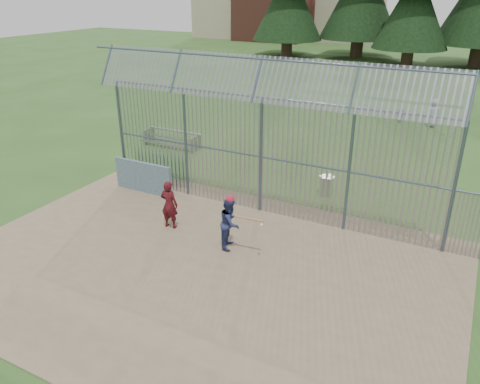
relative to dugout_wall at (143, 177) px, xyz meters
The scene contains 12 objects.
ground 5.47m from the dugout_wall, 32.23° to the right, with size 120.00×120.00×0.00m, color #2D511E.
dirt_infield 5.75m from the dugout_wall, 36.47° to the right, with size 14.00×10.00×0.02m, color #756047.
dugout_wall is the anchor object (origin of this frame).
batter 5.30m from the dugout_wall, 22.94° to the right, with size 0.76×0.60×1.57m, color navy.
onlooker 3.17m from the dugout_wall, 36.38° to the right, with size 0.59×0.38×1.60m, color maroon.
bg_kid_standing 16.97m from the dugout_wall, 59.60° to the left, with size 0.77×0.50×1.57m, color gray.
bg_kid_seated 16.26m from the dugout_wall, 65.07° to the left, with size 0.58×0.24×0.98m, color slate.
batting_gear 5.54m from the dugout_wall, 22.65° to the right, with size 1.36×0.52×0.55m.
trash_can 6.92m from the dugout_wall, 25.66° to the left, with size 0.56×0.56×0.82m.
bleacher 5.61m from the dugout_wall, 114.29° to the left, with size 3.00×0.95×0.72m.
backstop_fence 6.66m from the dugout_wall, ahead, with size 20.09×0.81×5.30m.
distant_buildings 56.80m from the dugout_wall, 109.12° to the left, with size 26.50×10.50×8.00m.
Camera 1 is at (6.22, -9.93, 7.27)m, focal length 35.00 mm.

